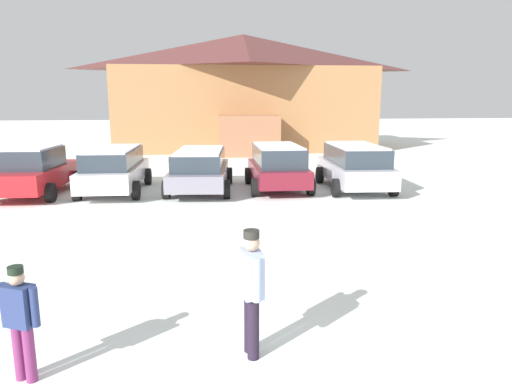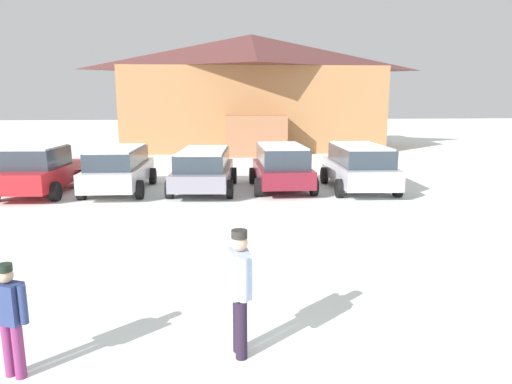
# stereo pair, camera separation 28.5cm
# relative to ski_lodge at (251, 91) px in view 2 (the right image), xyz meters

# --- Properties ---
(ski_lodge) EXTENTS (17.51, 11.71, 7.72)m
(ski_lodge) POSITION_rel_ski_lodge_xyz_m (0.00, 0.00, 0.00)
(ski_lodge) COLOR #A87347
(ski_lodge) RESTS_ON ground
(parked_red_sedan) EXTENTS (2.42, 4.34, 1.70)m
(parked_red_sedan) POSITION_rel_ski_lodge_xyz_m (-8.92, -16.01, -3.06)
(parked_red_sedan) COLOR red
(parked_red_sedan) RESTS_ON ground
(parked_white_suv) EXTENTS (2.24, 4.62, 1.60)m
(parked_white_suv) POSITION_rel_ski_lodge_xyz_m (-6.21, -15.85, -3.04)
(parked_white_suv) COLOR white
(parked_white_suv) RESTS_ON ground
(parked_grey_wagon) EXTENTS (2.58, 4.81, 1.51)m
(parked_grey_wagon) POSITION_rel_ski_lodge_xyz_m (-3.18, -15.98, -3.08)
(parked_grey_wagon) COLOR gray
(parked_grey_wagon) RESTS_ON ground
(parked_maroon_van) EXTENTS (2.22, 4.07, 1.66)m
(parked_maroon_van) POSITION_rel_ski_lodge_xyz_m (-0.33, -16.03, -3.01)
(parked_maroon_van) COLOR maroon
(parked_maroon_van) RESTS_ON ground
(parked_silver_wagon) EXTENTS (2.41, 4.57, 1.67)m
(parked_silver_wagon) POSITION_rel_ski_lodge_xyz_m (2.49, -16.39, -3.01)
(parked_silver_wagon) COLOR silver
(parked_silver_wagon) RESTS_ON ground
(skier_adult_in_blue_parka) EXTENTS (0.29, 0.62, 1.67)m
(skier_adult_in_blue_parka) POSITION_rel_ski_lodge_xyz_m (-2.59, -27.14, -2.96)
(skier_adult_in_blue_parka) COLOR #241A2B
(skier_adult_in_blue_parka) RESTS_ON ground
(skier_teen_in_navy_coat) EXTENTS (0.49, 0.32, 1.41)m
(skier_teen_in_navy_coat) POSITION_rel_ski_lodge_xyz_m (-5.28, -27.35, -3.11)
(skier_teen_in_navy_coat) COLOR #7C2D62
(skier_teen_in_navy_coat) RESTS_ON ground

